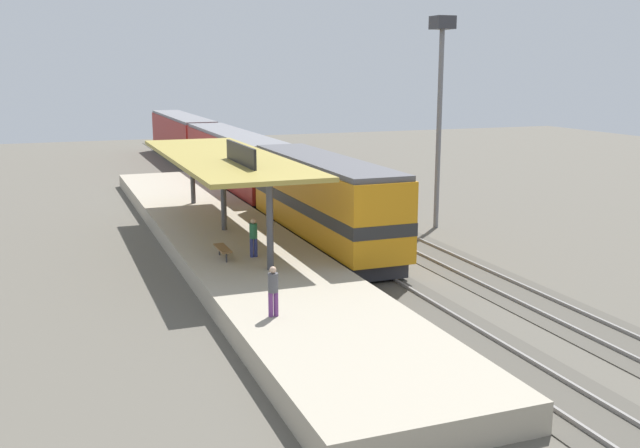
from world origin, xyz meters
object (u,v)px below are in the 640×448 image
(platform_bench, at_px, (223,249))
(passenger_carriage_front, at_px, (234,161))
(person_walking, at_px, (273,289))
(person_waiting, at_px, (253,236))
(passenger_carriage_rear, at_px, (182,137))
(locomotive, at_px, (323,201))
(light_mast, at_px, (441,78))

(platform_bench, xyz_separation_m, passenger_carriage_front, (6.00, 21.58, 0.97))
(passenger_carriage_front, distance_m, person_walking, 30.13)
(passenger_carriage_front, relative_size, person_waiting, 11.70)
(platform_bench, relative_size, passenger_carriage_rear, 0.08)
(platform_bench, bearing_deg, person_waiting, -8.10)
(locomotive, xyz_separation_m, passenger_carriage_front, (0.00, 18.00, -0.10))
(light_mast, relative_size, person_walking, 6.84)
(light_mast, bearing_deg, passenger_carriage_rear, 102.06)
(passenger_carriage_front, xyz_separation_m, person_walking, (-6.18, -29.49, -0.46))
(passenger_carriage_front, bearing_deg, passenger_carriage_rear, 90.00)
(passenger_carriage_rear, xyz_separation_m, light_mast, (7.80, -36.51, 6.08))
(person_walking, bearing_deg, light_mast, 44.59)
(passenger_carriage_front, bearing_deg, light_mast, -63.59)
(passenger_carriage_rear, distance_m, person_waiting, 42.83)
(platform_bench, xyz_separation_m, locomotive, (6.00, 3.58, 1.07))
(locomotive, relative_size, passenger_carriage_front, 0.72)
(person_waiting, bearing_deg, light_mast, 25.92)
(passenger_carriage_front, distance_m, person_waiting, 22.27)
(passenger_carriage_front, distance_m, passenger_carriage_rear, 20.80)
(platform_bench, distance_m, light_mast, 16.58)
(platform_bench, relative_size, person_walking, 0.99)
(person_waiting, bearing_deg, person_walking, -101.00)
(platform_bench, xyz_separation_m, person_waiting, (1.32, -0.19, 0.51))
(locomotive, xyz_separation_m, person_waiting, (-4.68, -3.77, -0.56))
(passenger_carriage_front, xyz_separation_m, light_mast, (7.80, -15.71, 6.08))
(locomotive, height_order, person_waiting, locomotive)
(person_walking, bearing_deg, platform_bench, 88.71)
(person_waiting, distance_m, person_walking, 7.86)
(platform_bench, distance_m, person_walking, 7.92)
(passenger_carriage_front, xyz_separation_m, person_waiting, (-4.68, -21.77, -0.46))
(passenger_carriage_front, height_order, light_mast, light_mast)
(person_waiting, bearing_deg, platform_bench, 171.90)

